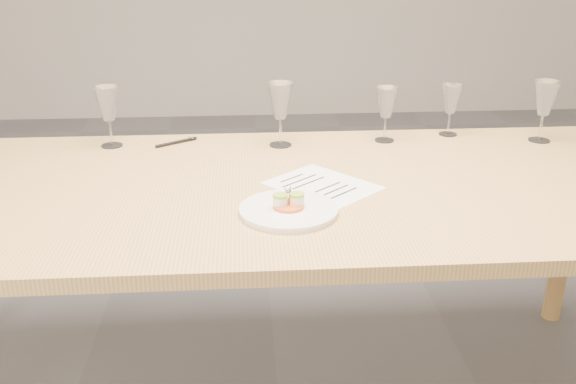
{
  "coord_description": "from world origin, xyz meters",
  "views": [
    {
      "loc": [
        -0.09,
        -1.68,
        1.41
      ],
      "look_at": [
        0.02,
        -0.19,
        0.8
      ],
      "focal_mm": 40.0,
      "sensor_mm": 36.0,
      "label": 1
    }
  ],
  "objects": [
    {
      "name": "wine_glass_1",
      "position": [
        0.03,
        0.35,
        0.9
      ],
      "size": [
        0.08,
        0.08,
        0.21
      ],
      "color": "white",
      "rests_on": "dining_table"
    },
    {
      "name": "wine_glass_4",
      "position": [
        0.91,
        0.34,
        0.89
      ],
      "size": [
        0.08,
        0.08,
        0.21
      ],
      "color": "white",
      "rests_on": "dining_table"
    },
    {
      "name": "wine_glass_3",
      "position": [
        0.62,
        0.43,
        0.87
      ],
      "size": [
        0.07,
        0.07,
        0.18
      ],
      "color": "white",
      "rests_on": "dining_table"
    },
    {
      "name": "ballpoint_pen",
      "position": [
        -0.32,
        0.39,
        0.76
      ],
      "size": [
        0.13,
        0.09,
        0.01
      ],
      "rotation": [
        0.0,
        0.0,
        0.59
      ],
      "color": "black",
      "rests_on": "dining_table"
    },
    {
      "name": "recipe_sheet",
      "position": [
        0.13,
        -0.02,
        0.75
      ],
      "size": [
        0.35,
        0.36,
        0.0
      ],
      "rotation": [
        0.0,
        0.0,
        0.73
      ],
      "color": "white",
      "rests_on": "dining_table"
    },
    {
      "name": "dinner_plate",
      "position": [
        0.02,
        -0.21,
        0.76
      ],
      "size": [
        0.25,
        0.25,
        0.07
      ],
      "rotation": [
        0.0,
        0.0,
        0.11
      ],
      "color": "white",
      "rests_on": "dining_table"
    },
    {
      "name": "wine_glass_0",
      "position": [
        -0.53,
        0.38,
        0.89
      ],
      "size": [
        0.08,
        0.08,
        0.2
      ],
      "color": "white",
      "rests_on": "dining_table"
    },
    {
      "name": "dining_table",
      "position": [
        0.0,
        0.0,
        0.68
      ],
      "size": [
        2.4,
        1.0,
        0.75
      ],
      "color": "tan",
      "rests_on": "ground"
    },
    {
      "name": "wine_glass_2",
      "position": [
        0.39,
        0.38,
        0.88
      ],
      "size": [
        0.07,
        0.07,
        0.18
      ],
      "color": "white",
      "rests_on": "dining_table"
    }
  ]
}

